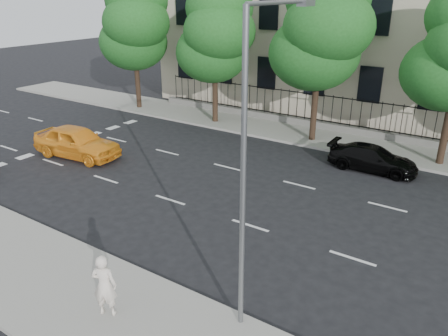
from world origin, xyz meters
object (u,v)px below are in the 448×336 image
object	(u,v)px
yellow_taxi	(77,142)
black_sedan	(373,158)
woman_near	(104,285)
street_light	(255,140)

from	to	relation	value
yellow_taxi	black_sedan	size ratio (longest dim) A/B	1.14
woman_near	yellow_taxi	bearing A→B (deg)	-62.66
street_light	black_sedan	size ratio (longest dim) A/B	1.86
black_sedan	woman_near	size ratio (longest dim) A/B	2.34
black_sedan	woman_near	xyz separation A→B (m)	(-2.98, -14.74, 0.45)
street_light	woman_near	distance (m)	5.67
street_light	black_sedan	distance (m)	13.25
black_sedan	woman_near	world-z (taller)	woman_near
street_light	black_sedan	world-z (taller)	street_light
black_sedan	woman_near	bearing A→B (deg)	167.59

